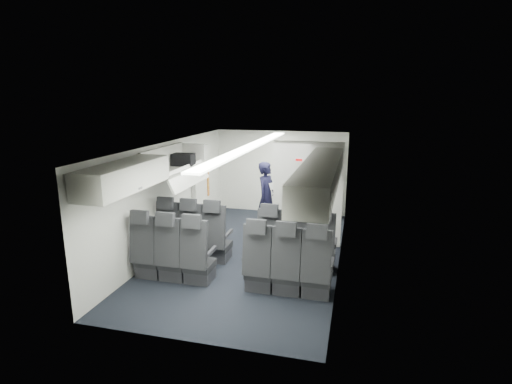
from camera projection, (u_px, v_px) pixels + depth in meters
The scene contains 13 objects.
cabin_shell at pixel (251, 198), 7.60m from camera, with size 3.41×6.01×2.16m.
seat_row_front at pixel (243, 243), 7.26m from camera, with size 3.33×0.56×1.24m.
seat_row_mid at pixel (228, 263), 6.41m from camera, with size 3.33×0.56×1.24m.
overhead_bin_left_rear at pixel (124, 177), 5.88m from camera, with size 0.53×1.80×0.40m.
overhead_bin_left_front_open at pixel (174, 165), 7.56m from camera, with size 0.64×1.70×0.72m.
overhead_bin_right_rear at pixel (314, 187), 5.20m from camera, with size 0.53×1.80×0.40m.
overhead_bin_right_front at pixel (325, 165), 6.85m from camera, with size 0.53×1.70×0.40m.
bulkhead_partition at pixel (307, 194), 8.12m from camera, with size 1.40×0.15×2.13m.
galley_unit at pixel (316, 181), 9.97m from camera, with size 0.85×0.52×1.90m.
boarding_door at pixel (201, 185), 9.49m from camera, with size 0.12×1.27×1.86m.
flight_attendant at pixel (267, 197), 8.95m from camera, with size 0.59×0.38×1.61m, color black.
carry_on_bag at pixel (183, 160), 7.86m from camera, with size 0.41×0.29×0.25m, color black.
papers at pixel (275, 186), 8.79m from camera, with size 0.22×0.02×0.15m, color white.
Camera 1 is at (1.92, -7.10, 3.02)m, focal length 28.00 mm.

